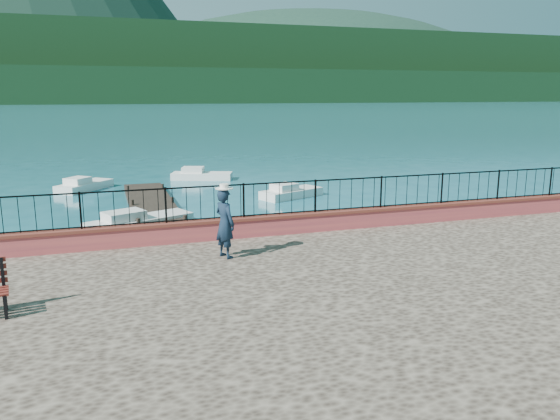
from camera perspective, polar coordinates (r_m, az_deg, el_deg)
ground at (r=12.99m, az=1.81°, el=-11.83°), size 2000.00×2000.00×0.00m
parapet at (r=15.86m, az=-2.73°, el=-1.69°), size 28.00×0.46×0.58m
railing at (r=15.70m, az=-2.75°, el=1.02°), size 27.00×0.05×0.95m
dock at (r=23.80m, az=-12.73°, el=-0.62°), size 2.00×16.00×0.30m
far_forest at (r=311.20m, az=-17.85°, el=12.23°), size 900.00×60.00×18.00m
foothills at (r=371.55m, az=-18.10°, el=14.11°), size 900.00×120.00×44.00m
companion_hill at (r=613.56m, az=3.31°, el=11.59°), size 448.00×384.00×180.00m
person at (r=13.72m, az=-5.78°, el=-1.40°), size 0.65×0.76×1.76m
hat at (r=13.53m, az=-5.87°, el=2.47°), size 0.44×0.44×0.12m
boat_0 at (r=22.42m, az=-14.49°, el=-0.83°), size 4.42×2.87×0.80m
boat_2 at (r=28.12m, az=1.21°, el=2.13°), size 3.59×2.50×0.80m
boat_3 at (r=32.19m, az=-19.76°, el=2.69°), size 3.16×3.46×0.80m
boat_4 at (r=34.42m, az=-8.17°, el=3.85°), size 3.91×2.48×0.80m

